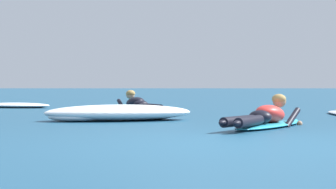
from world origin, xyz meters
name	(u,v)px	position (x,y,z in m)	size (l,w,h in m)	color
ground_plane	(202,108)	(0.00, 10.00, 0.00)	(120.00, 120.00, 0.00)	navy
surfer_near	(266,118)	(0.64, 2.46, 0.14)	(1.62, 2.42, 0.53)	#2DB2D1
surfer_far	(138,106)	(-1.58, 7.58, 0.14)	(1.33, 2.55, 0.53)	#2DB2D1
whitewater_front	(119,113)	(-1.70, 4.21, 0.13)	(2.77, 1.64, 0.28)	white
whitewater_mid_left	(16,105)	(-4.98, 10.00, 0.06)	(2.16, 1.54, 0.13)	white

